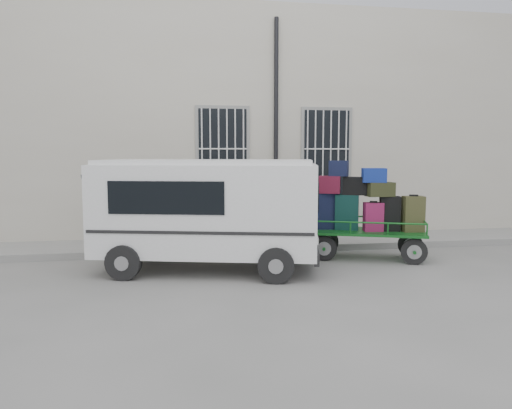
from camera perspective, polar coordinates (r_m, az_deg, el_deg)
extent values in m
plane|color=slate|center=(9.94, 0.40, -7.22)|extent=(80.00, 80.00, 0.00)
cube|color=beige|center=(15.14, -3.34, 8.72)|extent=(24.00, 5.00, 6.00)
cylinder|color=black|center=(12.74, 2.30, 8.35)|extent=(0.11, 0.11, 5.60)
cube|color=black|center=(12.57, -3.83, 5.87)|extent=(1.20, 0.08, 2.20)
cube|color=gray|center=(12.61, -3.78, 0.59)|extent=(1.45, 0.22, 0.12)
cube|color=black|center=(13.13, 8.03, 5.82)|extent=(1.20, 0.08, 2.20)
cube|color=gray|center=(13.17, 7.98, 0.77)|extent=(1.45, 0.22, 0.12)
cube|color=gray|center=(12.05, -1.47, -4.52)|extent=(24.00, 1.70, 0.15)
cylinder|color=black|center=(10.59, 7.81, -4.99)|extent=(0.52, 0.25, 0.53)
cylinder|color=gray|center=(10.59, 7.81, -4.99)|extent=(0.31, 0.20, 0.29)
cylinder|color=black|center=(11.38, 8.09, -4.22)|extent=(0.52, 0.25, 0.53)
cylinder|color=gray|center=(11.38, 8.09, -4.22)|extent=(0.31, 0.20, 0.29)
cylinder|color=black|center=(10.63, 17.63, -5.17)|extent=(0.52, 0.25, 0.53)
cylinder|color=gray|center=(10.63, 17.63, -5.17)|extent=(0.31, 0.20, 0.29)
cylinder|color=black|center=(11.42, 17.21, -4.40)|extent=(0.52, 0.25, 0.53)
cylinder|color=gray|center=(11.42, 17.21, -4.40)|extent=(0.31, 0.20, 0.29)
cube|color=#155D1E|center=(10.91, 12.73, -3.05)|extent=(2.57, 1.85, 0.05)
cylinder|color=#155D1E|center=(10.96, 5.21, -2.05)|extent=(0.30, 0.15, 0.60)
cube|color=black|center=(10.95, 8.04, -0.72)|extent=(0.52, 0.35, 0.78)
cube|color=black|center=(10.91, 8.07, 1.40)|extent=(0.23, 0.21, 0.03)
cube|color=#0D2F29|center=(10.90, 10.34, -0.86)|extent=(0.56, 0.45, 0.76)
cube|color=black|center=(10.86, 10.38, 1.20)|extent=(0.24, 0.21, 0.03)
cube|color=#86184C|center=(10.80, 13.25, -1.39)|extent=(0.42, 0.31, 0.61)
cube|color=black|center=(10.77, 13.29, 0.30)|extent=(0.19, 0.18, 0.03)
cube|color=black|center=(10.90, 15.04, -1.02)|extent=(0.46, 0.33, 0.74)
cube|color=black|center=(10.87, 15.09, 1.00)|extent=(0.20, 0.17, 0.03)
cube|color=#39351C|center=(10.93, 17.53, -1.04)|extent=(0.45, 0.29, 0.75)
cube|color=black|center=(10.89, 17.59, 1.00)|extent=(0.21, 0.18, 0.03)
cube|color=#511021|center=(10.83, 8.41, 2.26)|extent=(0.53, 0.43, 0.37)
cube|color=black|center=(10.85, 11.33, 2.10)|extent=(0.59, 0.52, 0.38)
cube|color=black|center=(10.78, 13.99, 1.69)|extent=(0.57, 0.34, 0.30)
cube|color=black|center=(10.82, 9.44, 4.10)|extent=(0.47, 0.43, 0.33)
cube|color=navy|center=(10.73, 13.34, 3.27)|extent=(0.54, 0.39, 0.30)
cube|color=silver|center=(9.57, -5.60, -0.46)|extent=(4.45, 2.77, 1.69)
cube|color=silver|center=(9.52, -5.65, 4.83)|extent=(4.23, 2.59, 0.09)
cube|color=black|center=(10.11, -17.10, 1.52)|extent=(0.56, 1.54, 0.71)
cube|color=black|center=(8.80, -10.28, 0.76)|extent=(2.01, 0.56, 0.58)
cube|color=black|center=(9.40, 6.92, 1.13)|extent=(0.37, 1.28, 0.52)
cube|color=black|center=(9.55, 6.79, -5.34)|extent=(0.53, 1.70, 0.21)
cube|color=white|center=(9.51, 7.03, -4.06)|extent=(0.13, 0.39, 0.11)
cylinder|color=black|center=(9.24, -14.90, -6.40)|extent=(0.67, 0.36, 0.64)
cylinder|color=black|center=(10.85, -11.83, -4.51)|extent=(0.67, 0.36, 0.64)
cylinder|color=black|center=(8.72, 2.31, -6.95)|extent=(0.67, 0.36, 0.64)
cylinder|color=black|center=(10.41, 2.73, -4.83)|extent=(0.67, 0.36, 0.64)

